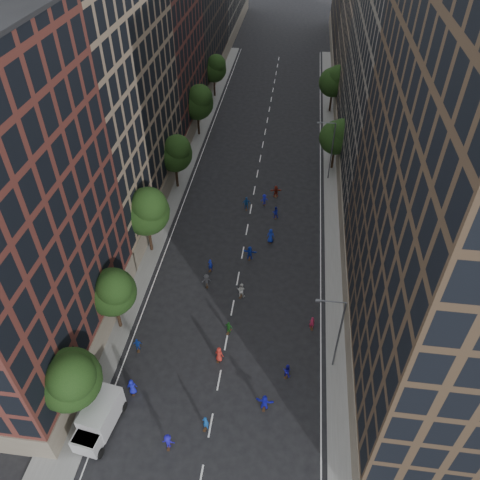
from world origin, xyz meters
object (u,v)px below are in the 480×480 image
(cargo_van, at_px, (99,418))
(skater_0, at_px, (132,387))
(streetlamp_far, at_px, (331,148))
(skater_2, at_px, (287,371))
(streetlamp_near, at_px, (337,331))
(skater_1, at_px, (206,423))

(cargo_van, xyz_separation_m, skater_0, (1.69, 3.60, -0.59))
(streetlamp_far, bearing_deg, skater_2, -96.76)
(streetlamp_near, distance_m, skater_1, 13.94)
(skater_1, distance_m, skater_2, 8.97)
(skater_1, height_order, skater_2, skater_1)
(streetlamp_far, bearing_deg, streetlamp_near, -90.00)
(cargo_van, height_order, skater_0, cargo_van)
(streetlamp_near, distance_m, streetlamp_far, 33.00)
(cargo_van, height_order, skater_2, cargo_van)
(skater_2, bearing_deg, cargo_van, 41.86)
(skater_1, bearing_deg, skater_0, -3.09)
(streetlamp_near, xyz_separation_m, skater_0, (-17.96, -5.27, -4.27))
(cargo_van, distance_m, skater_1, 9.03)
(streetlamp_near, xyz_separation_m, skater_1, (-10.72, -7.77, -4.36))
(skater_0, xyz_separation_m, skater_2, (13.84, 3.58, -0.10))
(streetlamp_near, relative_size, skater_2, 5.66)
(streetlamp_near, distance_m, skater_2, 6.23)
(streetlamp_near, xyz_separation_m, streetlamp_far, (0.00, 33.00, 0.00))
(streetlamp_near, distance_m, cargo_van, 21.87)
(skater_0, bearing_deg, skater_1, 144.61)
(skater_1, bearing_deg, streetlamp_far, -88.80)
(skater_0, relative_size, skater_2, 1.12)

